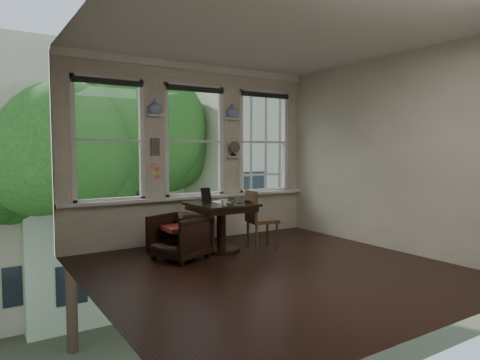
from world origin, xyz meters
TOP-DOWN VIEW (x-y plane):
  - ground at (0.00, 0.00)m, footprint 4.50×4.50m
  - ceiling at (0.00, 0.00)m, footprint 4.50×4.50m
  - wall_back at (0.00, 2.25)m, footprint 4.50×0.00m
  - wall_front at (0.00, -2.25)m, footprint 4.50×0.00m
  - wall_left at (-2.25, 0.00)m, footprint 0.00×4.50m
  - wall_right at (2.25, 0.00)m, footprint 0.00×4.50m
  - window_left at (-1.45, 2.25)m, footprint 1.10×0.12m
  - window_center at (0.00, 2.25)m, footprint 1.10×0.12m
  - window_right at (1.45, 2.25)m, footprint 1.10×0.12m
  - shelf_left at (-0.72, 2.15)m, footprint 0.26×0.16m
  - shelf_right at (0.72, 2.15)m, footprint 0.26×0.16m
  - intercom at (-0.72, 2.18)m, footprint 0.14×0.06m
  - sticky_notes at (-0.72, 2.19)m, footprint 0.16×0.01m
  - desk_fan at (0.72, 2.13)m, footprint 0.20×0.20m
  - vase_left at (-0.72, 2.15)m, footprint 0.24×0.24m
  - vase_right at (0.72, 2.15)m, footprint 0.24×0.24m
  - table at (-0.06, 1.22)m, footprint 0.90×0.90m
  - armchair_left at (-0.78, 1.13)m, footprint 0.91×0.90m
  - cushion_red at (-0.78, 1.13)m, footprint 0.45×0.45m
  - side_chair_right at (0.57, 1.02)m, footprint 0.49×0.49m
  - laptop at (0.31, 1.05)m, footprint 0.36×0.29m
  - mug at (-0.18, 0.94)m, footprint 0.13×0.13m
  - drinking_glass at (-0.05, 0.95)m, footprint 0.15×0.15m
  - tablet at (-0.19, 1.46)m, footprint 0.17×0.09m
  - papers at (-0.00, 1.33)m, footprint 0.24×0.31m

SIDE VIEW (x-z plane):
  - ground at x=0.00m, z-range 0.00..0.00m
  - armchair_left at x=-0.78m, z-range 0.00..0.65m
  - table at x=-0.06m, z-range 0.00..0.75m
  - cushion_red at x=-0.78m, z-range 0.42..0.48m
  - side_chair_right at x=0.57m, z-range 0.00..0.92m
  - papers at x=0.00m, z-range 0.75..0.75m
  - laptop at x=0.31m, z-range 0.75..0.77m
  - mug at x=-0.18m, z-range 0.75..0.84m
  - drinking_glass at x=-0.05m, z-range 0.75..0.85m
  - tablet at x=-0.19m, z-range 0.75..0.97m
  - sticky_notes at x=-0.72m, z-range 1.13..1.37m
  - wall_back at x=0.00m, z-range -0.75..3.75m
  - wall_front at x=0.00m, z-range -0.75..3.75m
  - wall_left at x=-2.25m, z-range -0.75..3.75m
  - wall_right at x=2.25m, z-range -0.75..3.75m
  - desk_fan at x=0.72m, z-range 1.41..1.65m
  - intercom at x=-0.72m, z-range 1.46..1.74m
  - window_left at x=-1.45m, z-range 0.75..2.65m
  - window_center at x=0.00m, z-range 0.75..2.65m
  - window_right at x=1.45m, z-range 0.75..2.65m
  - shelf_left at x=-0.72m, z-range 2.08..2.12m
  - shelf_right at x=0.72m, z-range 2.08..2.12m
  - vase_left at x=-0.72m, z-range 2.12..2.36m
  - vase_right at x=0.72m, z-range 2.12..2.36m
  - ceiling at x=0.00m, z-range 3.00..3.00m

